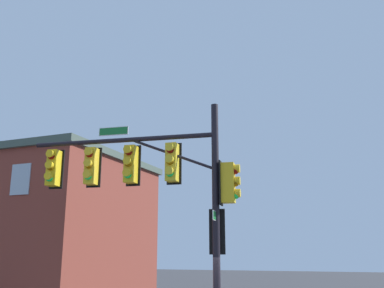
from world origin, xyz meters
TOP-DOWN VIEW (x-y plane):
  - signal_pole_assembly at (1.69, 0.22)m, footprint 6.28×1.77m
  - brick_building at (11.01, -5.42)m, footprint 9.84×7.87m

SIDE VIEW (x-z plane):
  - brick_building at x=11.01m, z-range 0.01..6.96m
  - signal_pole_assembly at x=1.69m, z-range 1.12..7.90m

